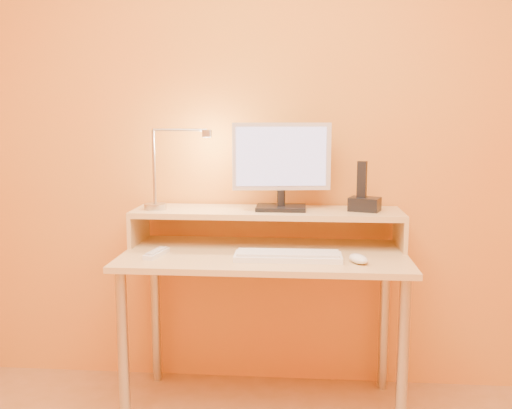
# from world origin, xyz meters

# --- Properties ---
(wall_back) EXTENTS (3.00, 0.04, 2.50)m
(wall_back) POSITION_xyz_m (0.00, 1.50, 1.25)
(wall_back) COLOR gold
(wall_back) RESTS_ON floor
(desk_leg_fl) EXTENTS (0.04, 0.04, 0.69)m
(desk_leg_fl) POSITION_xyz_m (-0.55, 0.93, 0.35)
(desk_leg_fl) COLOR #B1B1B1
(desk_leg_fl) RESTS_ON floor
(desk_leg_fr) EXTENTS (0.04, 0.04, 0.69)m
(desk_leg_fr) POSITION_xyz_m (0.55, 0.93, 0.35)
(desk_leg_fr) COLOR #B1B1B1
(desk_leg_fr) RESTS_ON floor
(desk_leg_bl) EXTENTS (0.04, 0.04, 0.69)m
(desk_leg_bl) POSITION_xyz_m (-0.55, 1.43, 0.35)
(desk_leg_bl) COLOR #B1B1B1
(desk_leg_bl) RESTS_ON floor
(desk_leg_br) EXTENTS (0.04, 0.04, 0.69)m
(desk_leg_br) POSITION_xyz_m (0.55, 1.43, 0.35)
(desk_leg_br) COLOR #B1B1B1
(desk_leg_br) RESTS_ON floor
(desk_lower) EXTENTS (1.20, 0.60, 0.02)m
(desk_lower) POSITION_xyz_m (0.00, 1.18, 0.71)
(desk_lower) COLOR tan
(desk_lower) RESTS_ON floor
(shelf_riser_left) EXTENTS (0.02, 0.30, 0.14)m
(shelf_riser_left) POSITION_xyz_m (-0.59, 1.33, 0.79)
(shelf_riser_left) COLOR tan
(shelf_riser_left) RESTS_ON desk_lower
(shelf_riser_right) EXTENTS (0.02, 0.30, 0.14)m
(shelf_riser_right) POSITION_xyz_m (0.59, 1.33, 0.79)
(shelf_riser_right) COLOR tan
(shelf_riser_right) RESTS_ON desk_lower
(desk_shelf) EXTENTS (1.20, 0.30, 0.02)m
(desk_shelf) POSITION_xyz_m (0.00, 1.33, 0.87)
(desk_shelf) COLOR tan
(desk_shelf) RESTS_ON desk_lower
(monitor_foot) EXTENTS (0.22, 0.16, 0.02)m
(monitor_foot) POSITION_xyz_m (0.06, 1.33, 0.89)
(monitor_foot) COLOR black
(monitor_foot) RESTS_ON desk_shelf
(monitor_neck) EXTENTS (0.04, 0.04, 0.07)m
(monitor_neck) POSITION_xyz_m (0.06, 1.33, 0.93)
(monitor_neck) COLOR black
(monitor_neck) RESTS_ON monitor_foot
(monitor_panel) EXTENTS (0.44, 0.09, 0.30)m
(monitor_panel) POSITION_xyz_m (0.06, 1.34, 1.12)
(monitor_panel) COLOR silver
(monitor_panel) RESTS_ON monitor_neck
(monitor_back) EXTENTS (0.39, 0.06, 0.25)m
(monitor_back) POSITION_xyz_m (0.06, 1.36, 1.12)
(monitor_back) COLOR black
(monitor_back) RESTS_ON monitor_panel
(monitor_screen) EXTENTS (0.39, 0.06, 0.26)m
(monitor_screen) POSITION_xyz_m (0.06, 1.32, 1.12)
(monitor_screen) COLOR #A6AEF2
(monitor_screen) RESTS_ON monitor_panel
(lamp_base) EXTENTS (0.10, 0.10, 0.02)m
(lamp_base) POSITION_xyz_m (-0.50, 1.30, 0.89)
(lamp_base) COLOR #B1B1B1
(lamp_base) RESTS_ON desk_shelf
(lamp_post) EXTENTS (0.01, 0.01, 0.33)m
(lamp_post) POSITION_xyz_m (-0.50, 1.30, 1.07)
(lamp_post) COLOR #B1B1B1
(lamp_post) RESTS_ON lamp_base
(lamp_arm) EXTENTS (0.24, 0.01, 0.01)m
(lamp_arm) POSITION_xyz_m (-0.38, 1.30, 1.24)
(lamp_arm) COLOR #B1B1B1
(lamp_arm) RESTS_ON lamp_post
(lamp_head) EXTENTS (0.04, 0.04, 0.03)m
(lamp_head) POSITION_xyz_m (-0.26, 1.30, 1.22)
(lamp_head) COLOR #B1B1B1
(lamp_head) RESTS_ON lamp_arm
(lamp_bulb) EXTENTS (0.03, 0.03, 0.00)m
(lamp_bulb) POSITION_xyz_m (-0.26, 1.30, 1.20)
(lamp_bulb) COLOR #FFEAC6
(lamp_bulb) RESTS_ON lamp_head
(phone_dock) EXTENTS (0.16, 0.14, 0.06)m
(phone_dock) POSITION_xyz_m (0.43, 1.33, 0.91)
(phone_dock) COLOR black
(phone_dock) RESTS_ON desk_shelf
(phone_handset) EXTENTS (0.05, 0.04, 0.16)m
(phone_handset) POSITION_xyz_m (0.42, 1.33, 1.02)
(phone_handset) COLOR black
(phone_handset) RESTS_ON phone_dock
(phone_led) EXTENTS (0.01, 0.00, 0.04)m
(phone_led) POSITION_xyz_m (0.48, 1.28, 0.91)
(phone_led) COLOR #383FFA
(phone_led) RESTS_ON phone_dock
(keyboard) EXTENTS (0.43, 0.14, 0.02)m
(keyboard) POSITION_xyz_m (0.10, 1.06, 0.73)
(keyboard) COLOR white
(keyboard) RESTS_ON desk_lower
(mouse) EXTENTS (0.10, 0.12, 0.04)m
(mouse) POSITION_xyz_m (0.38, 1.03, 0.74)
(mouse) COLOR white
(mouse) RESTS_ON desk_lower
(remote_control) EXTENTS (0.08, 0.17, 0.02)m
(remote_control) POSITION_xyz_m (-0.44, 1.08, 0.73)
(remote_control) COLOR white
(remote_control) RESTS_ON desk_lower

